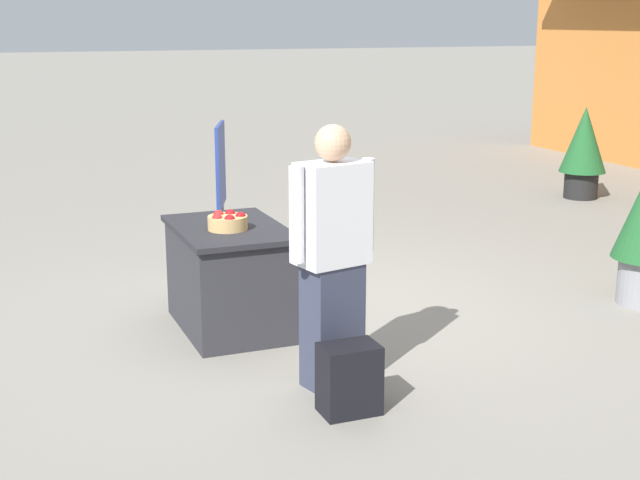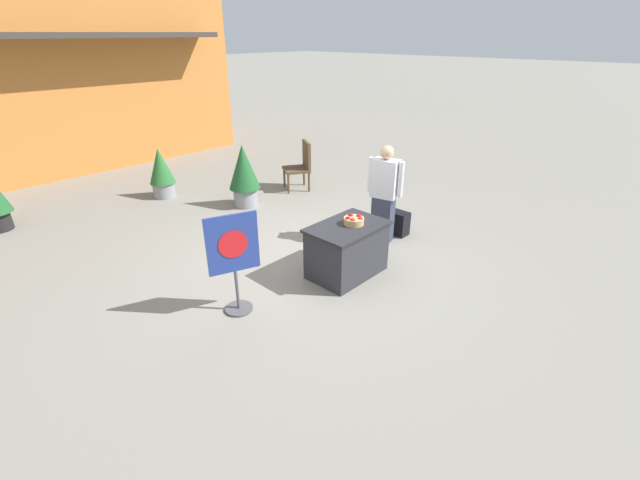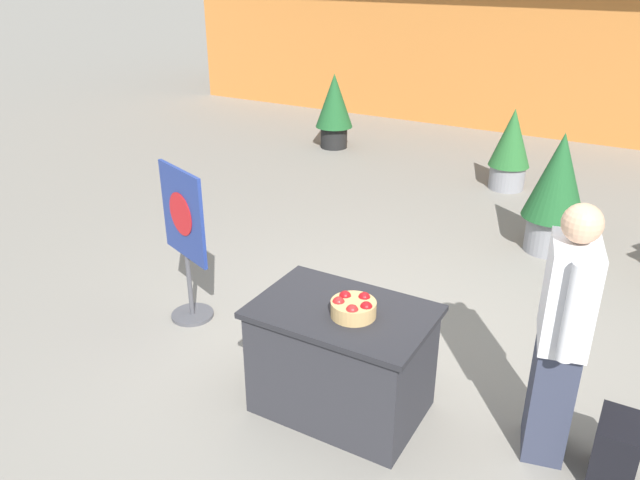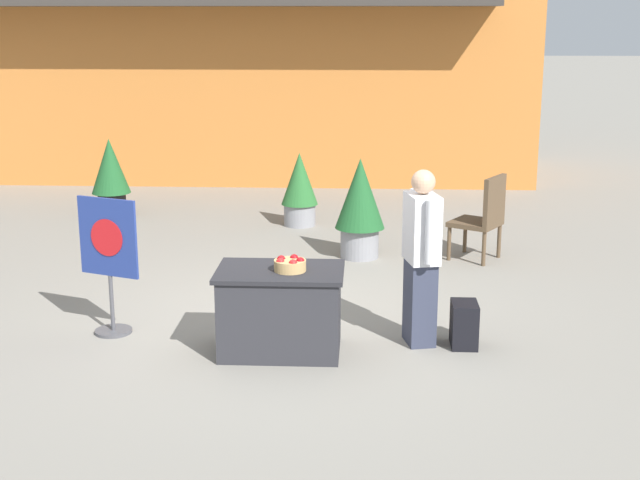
{
  "view_description": "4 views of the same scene",
  "coord_description": "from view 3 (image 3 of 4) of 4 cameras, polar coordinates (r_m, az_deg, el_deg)",
  "views": [
    {
      "loc": [
        6.28,
        -2.5,
        2.25
      ],
      "look_at": [
        0.2,
        -0.08,
        0.63
      ],
      "focal_mm": 50.0,
      "sensor_mm": 36.0,
      "label": 1
    },
    {
      "loc": [
        -4.15,
        -4.29,
        3.25
      ],
      "look_at": [
        -0.32,
        -0.67,
        0.68
      ],
      "focal_mm": 24.0,
      "sensor_mm": 36.0,
      "label": 2
    },
    {
      "loc": [
        1.74,
        -3.82,
        2.84
      ],
      "look_at": [
        -0.45,
        -0.03,
        0.84
      ],
      "focal_mm": 35.0,
      "sensor_mm": 36.0,
      "label": 3
    },
    {
      "loc": [
        0.9,
        -8.42,
        3.01
      ],
      "look_at": [
        0.49,
        -0.51,
        0.99
      ],
      "focal_mm": 50.0,
      "sensor_mm": 36.0,
      "label": 4
    }
  ],
  "objects": [
    {
      "name": "ground_plane",
      "position": [
        5.07,
        4.64,
        -9.6
      ],
      "size": [
        120.0,
        120.0,
        0.0
      ],
      "primitive_type": "plane",
      "color": "gray"
    },
    {
      "name": "display_table",
      "position": [
        4.22,
        2.01,
        -10.86
      ],
      "size": [
        1.15,
        0.77,
        0.78
      ],
      "color": "#2D2D33",
      "rests_on": "ground_plane"
    },
    {
      "name": "person_visitor",
      "position": [
        3.9,
        21.21,
        -8.08
      ],
      "size": [
        0.35,
        0.6,
        1.65
      ],
      "rotation": [
        0.0,
        0.0,
        -2.92
      ],
      "color": "#33384C",
      "rests_on": "ground_plane"
    },
    {
      "name": "backpack",
      "position": [
        4.2,
        25.4,
        -17.04
      ],
      "size": [
        0.24,
        0.34,
        0.42
      ],
      "color": "black",
      "rests_on": "ground_plane"
    },
    {
      "name": "apple_basket",
      "position": [
        3.91,
        3.07,
        -6.17
      ],
      "size": [
        0.29,
        0.29,
        0.13
      ],
      "color": "tan",
      "rests_on": "display_table"
    },
    {
      "name": "potted_plant_near_right",
      "position": [
        8.59,
        17.04,
        8.11
      ],
      "size": [
        0.53,
        0.53,
        1.07
      ],
      "color": "gray",
      "rests_on": "ground_plane"
    },
    {
      "name": "potted_plant_far_left",
      "position": [
        10.1,
        1.31,
        12.06
      ],
      "size": [
        0.59,
        0.59,
        1.18
      ],
      "color": "black",
      "rests_on": "ground_plane"
    },
    {
      "name": "poster_board",
      "position": [
        5.2,
        -12.24,
        0.22
      ],
      "size": [
        0.61,
        0.36,
        1.33
      ],
      "rotation": [
        0.0,
        0.0,
        -1.93
      ],
      "color": "#4C4C51",
      "rests_on": "ground_plane"
    },
    {
      "name": "potted_plant_far_right",
      "position": [
        6.77,
        20.82,
        4.47
      ],
      "size": [
        0.63,
        0.63,
        1.27
      ],
      "color": "gray",
      "rests_on": "ground_plane"
    }
  ]
}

